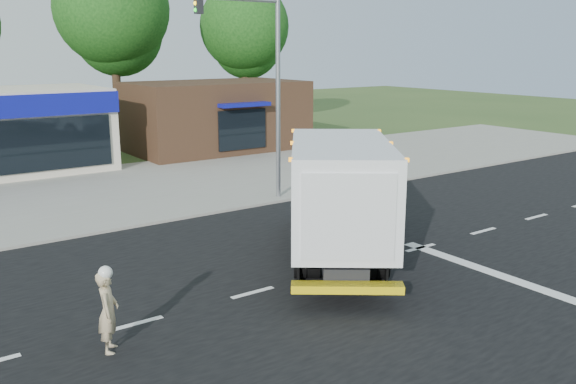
% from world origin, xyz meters
% --- Properties ---
extents(ground, '(120.00, 120.00, 0.00)m').
position_xyz_m(ground, '(0.00, 0.00, 0.00)').
color(ground, '#385123').
rests_on(ground, ground).
extents(road_asphalt, '(60.00, 14.00, 0.02)m').
position_xyz_m(road_asphalt, '(0.00, 0.00, 0.00)').
color(road_asphalt, black).
rests_on(road_asphalt, ground).
extents(sidewalk, '(60.00, 2.40, 0.12)m').
position_xyz_m(sidewalk, '(0.00, 8.20, 0.06)').
color(sidewalk, gray).
rests_on(sidewalk, ground).
extents(parking_apron, '(60.00, 9.00, 0.02)m').
position_xyz_m(parking_apron, '(0.00, 14.00, 0.01)').
color(parking_apron, gray).
rests_on(parking_apron, ground).
extents(lane_markings, '(55.20, 7.00, 0.01)m').
position_xyz_m(lane_markings, '(1.35, -1.35, 0.02)').
color(lane_markings, silver).
rests_on(lane_markings, road_asphalt).
extents(ems_box_truck, '(6.67, 7.82, 3.51)m').
position_xyz_m(ems_box_truck, '(0.42, 0.85, 2.03)').
color(ems_box_truck, black).
rests_on(ems_box_truck, ground).
extents(emergency_worker, '(0.63, 0.73, 1.80)m').
position_xyz_m(emergency_worker, '(-6.88, -0.86, 0.88)').
color(emergency_worker, tan).
rests_on(emergency_worker, ground).
extents(brown_storefront, '(10.00, 6.70, 4.00)m').
position_xyz_m(brown_storefront, '(7.00, 19.98, 2.00)').
color(brown_storefront, '#382316').
rests_on(brown_storefront, ground).
extents(traffic_signal_pole, '(3.51, 0.25, 8.00)m').
position_xyz_m(traffic_signal_pole, '(2.35, 7.60, 4.92)').
color(traffic_signal_pole, gray).
rests_on(traffic_signal_pole, ground).
extents(background_trees, '(36.77, 7.39, 12.10)m').
position_xyz_m(background_trees, '(-0.85, 28.16, 7.38)').
color(background_trees, '#332114').
rests_on(background_trees, ground).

